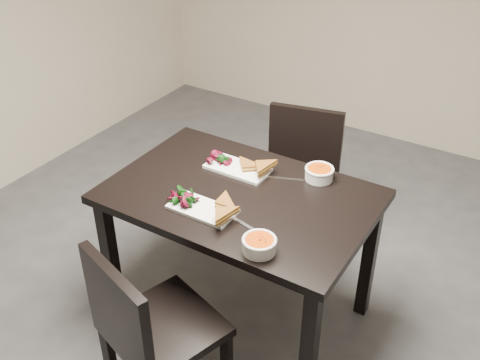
{
  "coord_description": "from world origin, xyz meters",
  "views": [
    {
      "loc": [
        0.66,
        -1.6,
        2.18
      ],
      "look_at": [
        -0.46,
        0.21,
        0.82
      ],
      "focal_mm": 42.15,
      "sensor_mm": 36.0,
      "label": 1
    }
  ],
  "objects_px": {
    "chair_near": "(147,327)",
    "soup_bowl_far": "(319,173)",
    "chair_far": "(299,175)",
    "plate_far": "(237,168)",
    "table": "(240,211)",
    "plate_near": "(202,209)",
    "soup_bowl_near": "(259,244)"
  },
  "relations": [
    {
      "from": "chair_near",
      "to": "soup_bowl_far",
      "type": "height_order",
      "value": "chair_near"
    },
    {
      "from": "chair_far",
      "to": "plate_far",
      "type": "relative_size",
      "value": 2.75
    },
    {
      "from": "table",
      "to": "plate_near",
      "type": "bearing_deg",
      "value": -108.59
    },
    {
      "from": "chair_far",
      "to": "soup_bowl_near",
      "type": "xyz_separation_m",
      "value": [
        0.3,
        -0.98,
        0.3
      ]
    },
    {
      "from": "table",
      "to": "chair_near",
      "type": "xyz_separation_m",
      "value": [
        -0.02,
        -0.67,
        -0.17
      ]
    },
    {
      "from": "soup_bowl_near",
      "to": "chair_far",
      "type": "bearing_deg",
      "value": 107.01
    },
    {
      "from": "table",
      "to": "plate_near",
      "type": "relative_size",
      "value": 4.05
    },
    {
      "from": "plate_near",
      "to": "plate_far",
      "type": "bearing_deg",
      "value": 97.48
    },
    {
      "from": "chair_far",
      "to": "table",
      "type": "bearing_deg",
      "value": -100.91
    },
    {
      "from": "plate_near",
      "to": "soup_bowl_near",
      "type": "distance_m",
      "value": 0.37
    },
    {
      "from": "chair_near",
      "to": "plate_near",
      "type": "relative_size",
      "value": 2.87
    },
    {
      "from": "table",
      "to": "soup_bowl_near",
      "type": "height_order",
      "value": "soup_bowl_near"
    },
    {
      "from": "plate_near",
      "to": "soup_bowl_far",
      "type": "distance_m",
      "value": 0.6
    },
    {
      "from": "plate_far",
      "to": "chair_near",
      "type": "bearing_deg",
      "value": -83.41
    },
    {
      "from": "chair_far",
      "to": "plate_far",
      "type": "bearing_deg",
      "value": -113.51
    },
    {
      "from": "table",
      "to": "chair_near",
      "type": "bearing_deg",
      "value": -91.66
    },
    {
      "from": "chair_near",
      "to": "chair_far",
      "type": "height_order",
      "value": "same"
    },
    {
      "from": "plate_near",
      "to": "soup_bowl_far",
      "type": "height_order",
      "value": "soup_bowl_far"
    },
    {
      "from": "table",
      "to": "soup_bowl_far",
      "type": "bearing_deg",
      "value": 49.33
    },
    {
      "from": "table",
      "to": "plate_far",
      "type": "relative_size",
      "value": 3.89
    },
    {
      "from": "chair_near",
      "to": "soup_bowl_far",
      "type": "distance_m",
      "value": 1.05
    },
    {
      "from": "plate_near",
      "to": "soup_bowl_near",
      "type": "height_order",
      "value": "soup_bowl_near"
    },
    {
      "from": "chair_near",
      "to": "soup_bowl_near",
      "type": "xyz_separation_m",
      "value": [
        0.3,
        0.36,
        0.3
      ]
    },
    {
      "from": "table",
      "to": "plate_far",
      "type": "distance_m",
      "value": 0.23
    },
    {
      "from": "plate_near",
      "to": "soup_bowl_near",
      "type": "xyz_separation_m",
      "value": [
        0.35,
        -0.11,
        0.03
      ]
    },
    {
      "from": "plate_far",
      "to": "soup_bowl_far",
      "type": "relative_size",
      "value": 2.23
    },
    {
      "from": "soup_bowl_far",
      "to": "chair_near",
      "type": "bearing_deg",
      "value": -105.83
    },
    {
      "from": "chair_far",
      "to": "plate_far",
      "type": "height_order",
      "value": "chair_far"
    },
    {
      "from": "plate_far",
      "to": "soup_bowl_far",
      "type": "height_order",
      "value": "soup_bowl_far"
    },
    {
      "from": "plate_near",
      "to": "chair_far",
      "type": "bearing_deg",
      "value": 86.78
    },
    {
      "from": "table",
      "to": "soup_bowl_far",
      "type": "relative_size",
      "value": 8.68
    },
    {
      "from": "chair_far",
      "to": "soup_bowl_far",
      "type": "distance_m",
      "value": 0.55
    }
  ]
}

